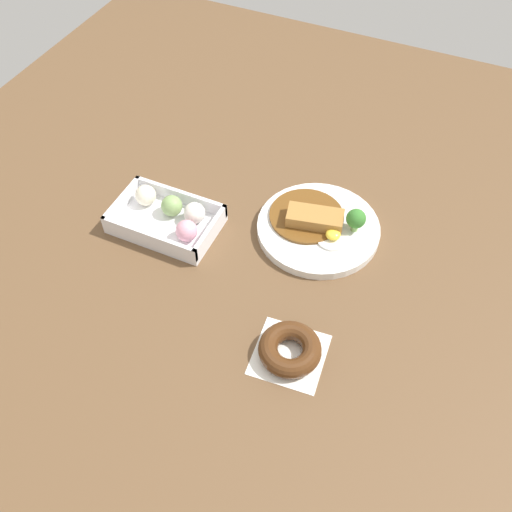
# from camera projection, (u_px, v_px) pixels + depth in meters

# --- Properties ---
(ground_plane) EXTENTS (1.60, 1.60, 0.00)m
(ground_plane) POSITION_uv_depth(u_px,v_px,m) (260.00, 232.00, 1.12)
(ground_plane) COLOR brown
(curry_plate) EXTENTS (0.24, 0.24, 0.07)m
(curry_plate) POSITION_uv_depth(u_px,v_px,m) (319.00, 226.00, 1.11)
(curry_plate) COLOR white
(curry_plate) RESTS_ON ground_plane
(donut_box) EXTENTS (0.21, 0.13, 0.05)m
(donut_box) POSITION_uv_depth(u_px,v_px,m) (169.00, 218.00, 1.11)
(donut_box) COLOR white
(donut_box) RESTS_ON ground_plane
(chocolate_ring_donut) EXTENTS (0.13, 0.13, 0.03)m
(chocolate_ring_donut) POSITION_uv_depth(u_px,v_px,m) (290.00, 350.00, 0.93)
(chocolate_ring_donut) COLOR white
(chocolate_ring_donut) RESTS_ON ground_plane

